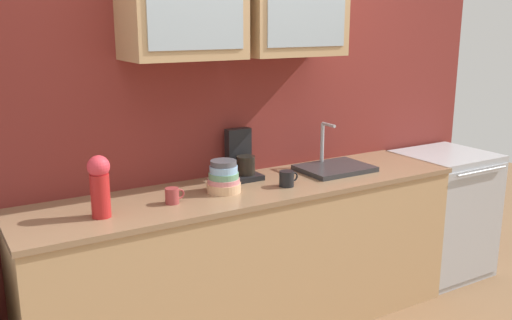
# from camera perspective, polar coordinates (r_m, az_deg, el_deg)

# --- Properties ---
(back_wall_unit) EXTENTS (4.04, 0.46, 2.70)m
(back_wall_unit) POSITION_cam_1_polar(r_m,az_deg,el_deg) (3.34, -3.32, 8.56)
(back_wall_unit) COLOR maroon
(back_wall_unit) RESTS_ON ground_plane
(counter) EXTENTS (2.61, 0.62, 0.90)m
(counter) POSITION_cam_1_polar(r_m,az_deg,el_deg) (3.36, -0.52, -10.05)
(counter) COLOR tan
(counter) RESTS_ON ground_plane
(sink_faucet) EXTENTS (0.44, 0.33, 0.29)m
(sink_faucet) POSITION_cam_1_polar(r_m,az_deg,el_deg) (3.57, 7.89, -0.70)
(sink_faucet) COLOR #2D2D30
(sink_faucet) RESTS_ON counter
(bowl_stack) EXTENTS (0.19, 0.19, 0.18)m
(bowl_stack) POSITION_cam_1_polar(r_m,az_deg,el_deg) (3.09, -3.28, -1.79)
(bowl_stack) COLOR #E0AD7F
(bowl_stack) RESTS_ON counter
(vase) EXTENTS (0.11, 0.11, 0.30)m
(vase) POSITION_cam_1_polar(r_m,az_deg,el_deg) (2.77, -15.47, -2.35)
(vase) COLOR #B21E1E
(vase) RESTS_ON counter
(cup_near_sink) EXTENTS (0.12, 0.08, 0.09)m
(cup_near_sink) POSITION_cam_1_polar(r_m,az_deg,el_deg) (3.20, 3.13, -1.88)
(cup_near_sink) COLOR black
(cup_near_sink) RESTS_ON counter
(cup_near_bowls) EXTENTS (0.10, 0.07, 0.08)m
(cup_near_bowls) POSITION_cam_1_polar(r_m,az_deg,el_deg) (2.93, -8.40, -3.58)
(cup_near_bowls) COLOR #993838
(cup_near_bowls) RESTS_ON counter
(dishwasher) EXTENTS (0.63, 0.60, 0.90)m
(dishwasher) POSITION_cam_1_polar(r_m,az_deg,el_deg) (4.33, 18.15, -5.16)
(dishwasher) COLOR #ADAFB5
(dishwasher) RESTS_ON ground_plane
(coffee_maker) EXTENTS (0.17, 0.20, 0.29)m
(coffee_maker) POSITION_cam_1_polar(r_m,az_deg,el_deg) (3.36, -1.47, 0.02)
(coffee_maker) COLOR black
(coffee_maker) RESTS_ON counter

